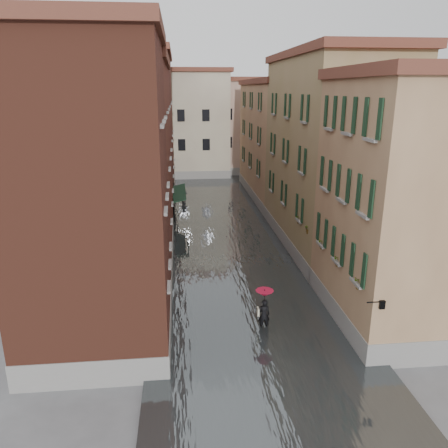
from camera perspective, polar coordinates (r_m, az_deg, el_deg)
ground at (r=23.67m, az=3.03°, el=-10.63°), size 120.00×120.00×0.00m
floodwater at (r=35.55m, az=-0.16°, el=-0.71°), size 10.00×60.00×0.20m
building_left_near at (r=19.55m, az=-16.46°, el=3.05°), size 6.00×8.00×13.00m
building_left_mid at (r=30.26m, az=-12.82°, el=7.68°), size 6.00×14.00×12.50m
building_left_far at (r=44.99m, az=-10.72°, el=11.78°), size 6.00×16.00×14.00m
building_right_near at (r=21.99m, az=22.46°, el=1.95°), size 6.00×8.00×11.50m
building_right_mid at (r=31.74m, az=13.39°, el=8.53°), size 6.00×14.00×13.00m
building_right_far at (r=46.15m, az=7.26°, el=10.50°), size 6.00×16.00×11.50m
building_end_cream at (r=58.84m, az=-5.64°, el=12.72°), size 12.00×9.00×13.00m
building_end_pink at (r=61.58m, az=2.96°, el=12.51°), size 10.00×9.00×12.00m
awning_near at (r=36.29m, az=-5.91°, el=3.47°), size 1.09×3.24×2.80m
awning_far at (r=39.25m, az=-5.93°, el=4.51°), size 1.09×2.98×2.80m
wall_lantern at (r=18.41m, az=19.82°, el=-9.80°), size 0.71×0.22×0.35m
window_planters at (r=23.63m, az=12.93°, el=-1.84°), size 0.59×10.39×0.84m
pedestrian_main at (r=21.05m, az=5.26°, el=-10.72°), size 0.87×0.87×2.06m
pedestrian_far at (r=44.64m, az=-5.29°, el=3.90°), size 0.95×0.85×1.63m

